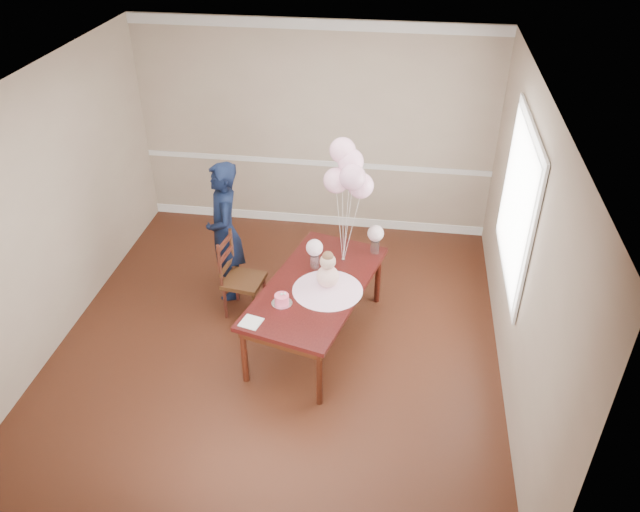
{
  "coord_description": "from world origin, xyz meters",
  "views": [
    {
      "loc": [
        1.15,
        -4.83,
        4.34
      ],
      "look_at": [
        0.42,
        0.1,
        1.05
      ],
      "focal_mm": 35.0,
      "sensor_mm": 36.0,
      "label": 1
    }
  ],
  "objects_px": {
    "birthday_cake": "(282,299)",
    "woman": "(225,232)",
    "dining_table_top": "(316,286)",
    "dining_chair_seat": "(244,281)"
  },
  "relations": [
    {
      "from": "birthday_cake",
      "to": "woman",
      "type": "bearing_deg",
      "value": 129.65
    },
    {
      "from": "dining_table_top",
      "to": "dining_chair_seat",
      "type": "xyz_separation_m",
      "value": [
        -0.84,
        0.32,
        -0.25
      ]
    },
    {
      "from": "dining_table_top",
      "to": "woman",
      "type": "bearing_deg",
      "value": 163.92
    },
    {
      "from": "dining_chair_seat",
      "to": "woman",
      "type": "height_order",
      "value": "woman"
    },
    {
      "from": "dining_table_top",
      "to": "dining_chair_seat",
      "type": "bearing_deg",
      "value": 173.25
    },
    {
      "from": "dining_chair_seat",
      "to": "woman",
      "type": "relative_size",
      "value": 0.25
    },
    {
      "from": "dining_table_top",
      "to": "woman",
      "type": "height_order",
      "value": "woman"
    },
    {
      "from": "dining_table_top",
      "to": "birthday_cake",
      "type": "bearing_deg",
      "value": -113.96
    },
    {
      "from": "dining_table_top",
      "to": "dining_chair_seat",
      "type": "height_order",
      "value": "dining_table_top"
    },
    {
      "from": "dining_table_top",
      "to": "woman",
      "type": "relative_size",
      "value": 1.13
    }
  ]
}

